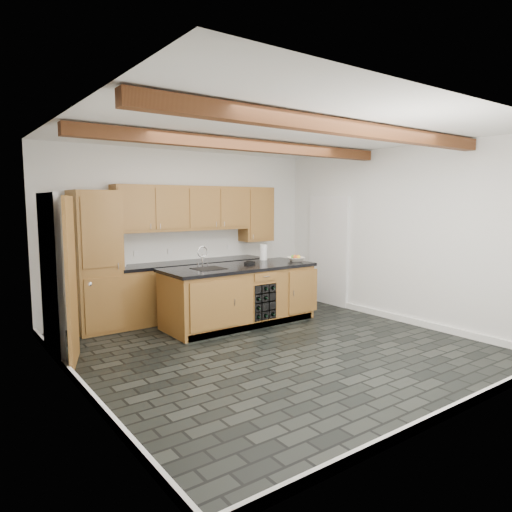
# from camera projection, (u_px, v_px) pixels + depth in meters

# --- Properties ---
(ground) EXTENTS (5.00, 5.00, 0.00)m
(ground) POSITION_uv_depth(u_px,v_px,m) (275.00, 347.00, 6.08)
(ground) COLOR black
(ground) RESTS_ON ground
(room_shell) EXTENTS (5.01, 5.00, 5.00)m
(room_shell) POSITION_uv_depth(u_px,v_px,m) (247.00, 231.00, 6.28)
(room_shell) COLOR white
(room_shell) RESTS_ON ground
(back_cabinetry) EXTENTS (3.65, 0.62, 2.20)m
(back_cabinetry) POSITION_uv_depth(u_px,v_px,m) (174.00, 260.00, 7.54)
(back_cabinetry) COLOR olive
(back_cabinetry) RESTS_ON ground
(island) EXTENTS (2.48, 0.96, 0.93)m
(island) POSITION_uv_depth(u_px,v_px,m) (240.00, 295.00, 7.24)
(island) COLOR olive
(island) RESTS_ON ground
(faucet) EXTENTS (0.45, 0.40, 0.34)m
(faucet) POSITION_uv_depth(u_px,v_px,m) (208.00, 266.00, 6.89)
(faucet) COLOR black
(faucet) RESTS_ON island
(kitchen_scale) EXTENTS (0.19, 0.14, 0.05)m
(kitchen_scale) POSITION_uv_depth(u_px,v_px,m) (250.00, 263.00, 7.37)
(kitchen_scale) COLOR black
(kitchen_scale) RESTS_ON island
(fruit_bowl) EXTENTS (0.38, 0.38, 0.07)m
(fruit_bowl) POSITION_uv_depth(u_px,v_px,m) (296.00, 259.00, 7.72)
(fruit_bowl) COLOR white
(fruit_bowl) RESTS_ON island
(fruit_cluster) EXTENTS (0.16, 0.17, 0.07)m
(fruit_cluster) POSITION_uv_depth(u_px,v_px,m) (296.00, 257.00, 7.72)
(fruit_cluster) COLOR red
(fruit_cluster) RESTS_ON fruit_bowl
(paper_towel) EXTENTS (0.13, 0.13, 0.26)m
(paper_towel) POSITION_uv_depth(u_px,v_px,m) (263.00, 252.00, 7.89)
(paper_towel) COLOR white
(paper_towel) RESTS_ON island
(mug) EXTENTS (0.10, 0.10, 0.08)m
(mug) POSITION_uv_depth(u_px,v_px,m) (124.00, 264.00, 7.07)
(mug) COLOR white
(mug) RESTS_ON back_cabinetry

